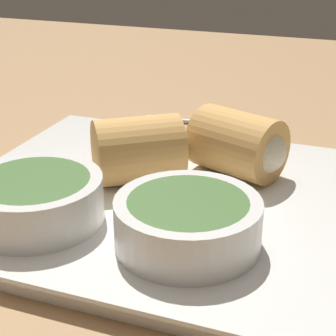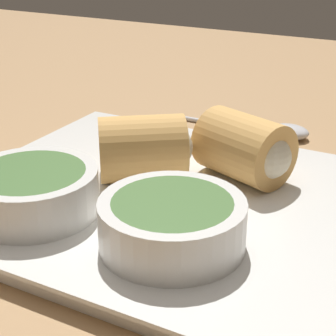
{
  "view_description": "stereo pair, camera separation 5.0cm",
  "coord_description": "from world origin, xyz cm",
  "px_view_note": "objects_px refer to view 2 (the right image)",
  "views": [
    {
      "loc": [
        -14.22,
        36.58,
        22.38
      ],
      "look_at": [
        -1.07,
        1.33,
        5.56
      ],
      "focal_mm": 60.0,
      "sensor_mm": 36.0,
      "label": 1
    },
    {
      "loc": [
        -18.78,
        34.52,
        22.38
      ],
      "look_at": [
        -1.07,
        1.33,
        5.56
      ],
      "focal_mm": 60.0,
      "sensor_mm": 36.0,
      "label": 2
    }
  ],
  "objects_px": {
    "serving_plate": "(168,202)",
    "dipping_bowl_far": "(32,190)",
    "dipping_bowl_near": "(172,222)",
    "spoon": "(279,131)"
  },
  "relations": [
    {
      "from": "dipping_bowl_near",
      "to": "dipping_bowl_far",
      "type": "distance_m",
      "value": 0.11
    },
    {
      "from": "dipping_bowl_near",
      "to": "dipping_bowl_far",
      "type": "height_order",
      "value": "same"
    },
    {
      "from": "dipping_bowl_near",
      "to": "spoon",
      "type": "xyz_separation_m",
      "value": [
        0.01,
        -0.26,
        -0.03
      ]
    },
    {
      "from": "serving_plate",
      "to": "dipping_bowl_far",
      "type": "relative_size",
      "value": 3.46
    },
    {
      "from": "dipping_bowl_far",
      "to": "serving_plate",
      "type": "bearing_deg",
      "value": -135.14
    },
    {
      "from": "serving_plate",
      "to": "dipping_bowl_far",
      "type": "distance_m",
      "value": 0.1
    },
    {
      "from": "serving_plate",
      "to": "dipping_bowl_far",
      "type": "height_order",
      "value": "dipping_bowl_far"
    },
    {
      "from": "spoon",
      "to": "serving_plate",
      "type": "bearing_deg",
      "value": 82.57
    },
    {
      "from": "dipping_bowl_near",
      "to": "spoon",
      "type": "distance_m",
      "value": 0.26
    },
    {
      "from": "spoon",
      "to": "dipping_bowl_far",
      "type": "bearing_deg",
      "value": 70.12
    }
  ]
}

